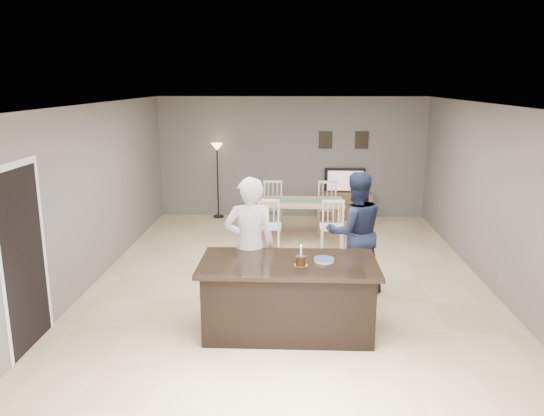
{
  "coord_description": "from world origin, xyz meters",
  "views": [
    {
      "loc": [
        0.05,
        -7.87,
        3.03
      ],
      "look_at": [
        -0.26,
        -0.3,
        1.21
      ],
      "focal_mm": 35.0,
      "sensor_mm": 36.0,
      "label": 1
    }
  ],
  "objects_px": {
    "plate_stack": "(324,260)",
    "dining_table": "(300,208)",
    "woman": "(250,246)",
    "tv_console": "(345,206)",
    "kitchen_island": "(288,296)",
    "television": "(345,180)",
    "birthday_cake": "(301,260)",
    "man": "(355,232)",
    "floor_lamp": "(217,160)"
  },
  "relations": [
    {
      "from": "woman",
      "to": "dining_table",
      "type": "relative_size",
      "value": 0.99
    },
    {
      "from": "birthday_cake",
      "to": "plate_stack",
      "type": "distance_m",
      "value": 0.32
    },
    {
      "from": "woman",
      "to": "man",
      "type": "distance_m",
      "value": 1.67
    },
    {
      "from": "television",
      "to": "plate_stack",
      "type": "bearing_deg",
      "value": 82.17
    },
    {
      "from": "birthday_cake",
      "to": "kitchen_island",
      "type": "bearing_deg",
      "value": 141.11
    },
    {
      "from": "tv_console",
      "to": "birthday_cake",
      "type": "bearing_deg",
      "value": -100.49
    },
    {
      "from": "tv_console",
      "to": "plate_stack",
      "type": "relative_size",
      "value": 4.81
    },
    {
      "from": "kitchen_island",
      "to": "dining_table",
      "type": "xyz_separation_m",
      "value": [
        0.18,
        3.89,
        0.19
      ]
    },
    {
      "from": "kitchen_island",
      "to": "floor_lamp",
      "type": "distance_m",
      "value": 5.89
    },
    {
      "from": "tv_console",
      "to": "man",
      "type": "distance_m",
      "value": 4.27
    },
    {
      "from": "television",
      "to": "dining_table",
      "type": "distance_m",
      "value": 2.04
    },
    {
      "from": "woman",
      "to": "plate_stack",
      "type": "relative_size",
      "value": 7.39
    },
    {
      "from": "woman",
      "to": "tv_console",
      "type": "bearing_deg",
      "value": -118.35
    },
    {
      "from": "tv_console",
      "to": "dining_table",
      "type": "distance_m",
      "value": 2.0
    },
    {
      "from": "man",
      "to": "plate_stack",
      "type": "bearing_deg",
      "value": 57.42
    },
    {
      "from": "kitchen_island",
      "to": "man",
      "type": "distance_m",
      "value": 1.71
    },
    {
      "from": "kitchen_island",
      "to": "floor_lamp",
      "type": "xyz_separation_m",
      "value": [
        -1.66,
        5.59,
        0.85
      ]
    },
    {
      "from": "kitchen_island",
      "to": "birthday_cake",
      "type": "distance_m",
      "value": 0.54
    },
    {
      "from": "kitchen_island",
      "to": "television",
      "type": "relative_size",
      "value": 2.35
    },
    {
      "from": "woman",
      "to": "plate_stack",
      "type": "height_order",
      "value": "woman"
    },
    {
      "from": "tv_console",
      "to": "birthday_cake",
      "type": "height_order",
      "value": "birthday_cake"
    },
    {
      "from": "kitchen_island",
      "to": "tv_console",
      "type": "height_order",
      "value": "kitchen_island"
    },
    {
      "from": "television",
      "to": "dining_table",
      "type": "height_order",
      "value": "television"
    },
    {
      "from": "floor_lamp",
      "to": "plate_stack",
      "type": "bearing_deg",
      "value": -69.41
    },
    {
      "from": "tv_console",
      "to": "birthday_cake",
      "type": "xyz_separation_m",
      "value": [
        -1.05,
        -5.69,
        0.66
      ]
    },
    {
      "from": "woman",
      "to": "dining_table",
      "type": "xyz_separation_m",
      "value": [
        0.7,
        3.34,
        -0.28
      ]
    },
    {
      "from": "kitchen_island",
      "to": "television",
      "type": "distance_m",
      "value": 5.78
    },
    {
      "from": "woman",
      "to": "man",
      "type": "bearing_deg",
      "value": -160.85
    },
    {
      "from": "woman",
      "to": "floor_lamp",
      "type": "height_order",
      "value": "woman"
    },
    {
      "from": "dining_table",
      "to": "birthday_cake",
      "type": "bearing_deg",
      "value": -90.41
    },
    {
      "from": "television",
      "to": "tv_console",
      "type": "bearing_deg",
      "value": 90.0
    },
    {
      "from": "kitchen_island",
      "to": "floor_lamp",
      "type": "height_order",
      "value": "floor_lamp"
    },
    {
      "from": "birthday_cake",
      "to": "man",
      "type": "bearing_deg",
      "value": 61.31
    },
    {
      "from": "birthday_cake",
      "to": "plate_stack",
      "type": "relative_size",
      "value": 1.02
    },
    {
      "from": "plate_stack",
      "to": "floor_lamp",
      "type": "relative_size",
      "value": 0.15
    },
    {
      "from": "tv_console",
      "to": "woman",
      "type": "xyz_separation_m",
      "value": [
        -1.72,
        -5.02,
        0.62
      ]
    },
    {
      "from": "man",
      "to": "birthday_cake",
      "type": "relative_size",
      "value": 6.99
    },
    {
      "from": "tv_console",
      "to": "kitchen_island",
      "type": "bearing_deg",
      "value": -102.16
    },
    {
      "from": "television",
      "to": "birthday_cake",
      "type": "xyz_separation_m",
      "value": [
        -1.05,
        -5.76,
        0.1
      ]
    },
    {
      "from": "plate_stack",
      "to": "dining_table",
      "type": "bearing_deg",
      "value": 93.65
    },
    {
      "from": "kitchen_island",
      "to": "plate_stack",
      "type": "height_order",
      "value": "plate_stack"
    },
    {
      "from": "dining_table",
      "to": "floor_lamp",
      "type": "height_order",
      "value": "floor_lamp"
    },
    {
      "from": "birthday_cake",
      "to": "dining_table",
      "type": "xyz_separation_m",
      "value": [
        0.04,
        4.0,
        -0.32
      ]
    },
    {
      "from": "woman",
      "to": "birthday_cake",
      "type": "bearing_deg",
      "value": 125.24
    },
    {
      "from": "tv_console",
      "to": "television",
      "type": "xyz_separation_m",
      "value": [
        0.0,
        0.07,
        0.56
      ]
    },
    {
      "from": "man",
      "to": "tv_console",
      "type": "bearing_deg",
      "value": -104.36
    },
    {
      "from": "television",
      "to": "floor_lamp",
      "type": "distance_m",
      "value": 2.89
    },
    {
      "from": "television",
      "to": "plate_stack",
      "type": "distance_m",
      "value": 5.66
    },
    {
      "from": "kitchen_island",
      "to": "woman",
      "type": "relative_size",
      "value": 1.17
    },
    {
      "from": "man",
      "to": "plate_stack",
      "type": "distance_m",
      "value": 1.42
    }
  ]
}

